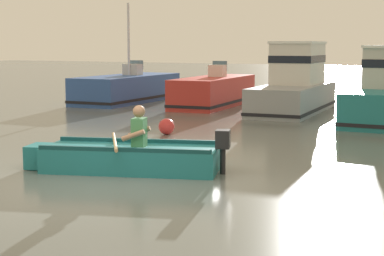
% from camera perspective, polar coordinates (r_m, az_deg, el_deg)
% --- Properties ---
extents(ground_plane, '(120.00, 120.00, 0.00)m').
position_cam_1_polar(ground_plane, '(10.03, -7.58, -5.32)').
color(ground_plane, slate).
extents(rowboat_with_person, '(3.65, 2.02, 1.19)m').
position_cam_1_polar(rowboat_with_person, '(11.13, -5.98, -2.68)').
color(rowboat_with_person, '#1E727A').
rests_on(rowboat_with_person, ground).
extents(moored_boat_blue, '(2.28, 5.73, 3.88)m').
position_cam_1_polar(moored_boat_blue, '(24.66, -5.98, 3.61)').
color(moored_boat_blue, '#2D519E').
rests_on(moored_boat_blue, ground).
extents(moored_boat_red, '(2.14, 5.23, 1.65)m').
position_cam_1_polar(moored_boat_red, '(22.84, 2.03, 3.34)').
color(moored_boat_red, '#B72D28').
rests_on(moored_boat_red, ground).
extents(moored_boat_grey, '(2.23, 5.63, 2.37)m').
position_cam_1_polar(moored_boat_grey, '(21.17, 9.51, 3.86)').
color(moored_boat_grey, gray).
rests_on(moored_boat_grey, ground).
extents(mooring_buoy, '(0.40, 0.40, 0.40)m').
position_cam_1_polar(mooring_buoy, '(15.57, -2.38, 0.14)').
color(mooring_buoy, red).
rests_on(mooring_buoy, ground).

